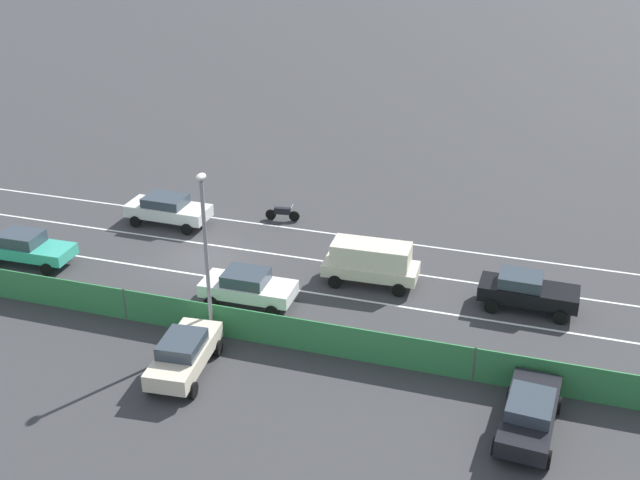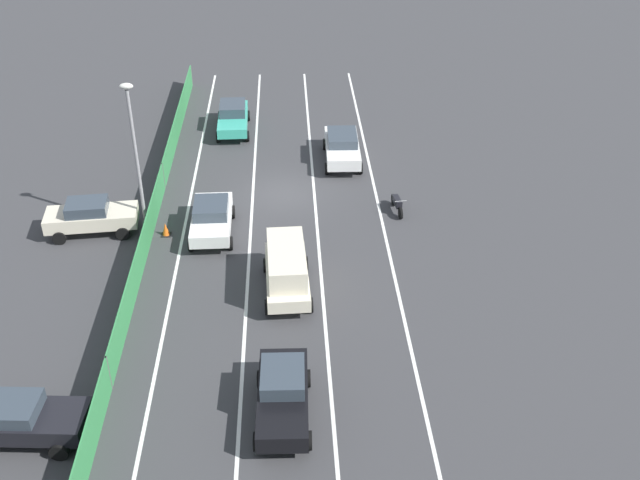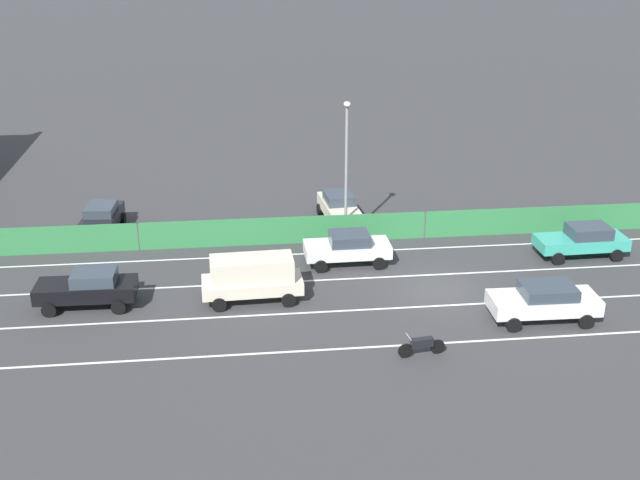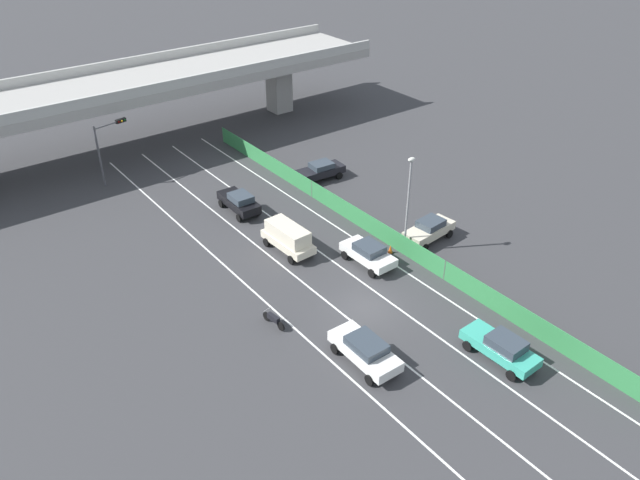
% 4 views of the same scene
% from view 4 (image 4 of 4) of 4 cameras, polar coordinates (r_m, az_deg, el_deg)
% --- Properties ---
extents(ground_plane, '(300.00, 300.00, 0.00)m').
position_cam_4_polar(ground_plane, '(40.17, 4.29, -6.26)').
color(ground_plane, '#38383A').
extents(lane_line_left_edge, '(0.14, 49.58, 0.01)m').
position_cam_4_polar(lane_line_left_edge, '(42.32, -6.78, -4.16)').
color(lane_line_left_edge, silver).
rests_on(lane_line_left_edge, ground).
extents(lane_line_mid_left, '(0.14, 49.58, 0.01)m').
position_cam_4_polar(lane_line_mid_left, '(43.69, -3.16, -2.67)').
color(lane_line_mid_left, silver).
rests_on(lane_line_mid_left, ground).
extents(lane_line_mid_right, '(0.14, 49.58, 0.01)m').
position_cam_4_polar(lane_line_mid_right, '(45.25, 0.22, -1.27)').
color(lane_line_mid_right, silver).
rests_on(lane_line_mid_right, ground).
extents(lane_line_right_edge, '(0.14, 49.58, 0.01)m').
position_cam_4_polar(lane_line_right_edge, '(46.98, 3.35, 0.04)').
color(lane_line_right_edge, silver).
rests_on(lane_line_right_edge, ground).
extents(elevated_overpass, '(49.90, 9.77, 7.49)m').
position_cam_4_polar(elevated_overpass, '(63.63, -16.24, 13.37)').
color(elevated_overpass, '#A09E99').
rests_on(elevated_overpass, ground).
extents(green_fence, '(0.10, 45.68, 1.50)m').
position_cam_4_polar(green_fence, '(47.43, 4.74, 1.37)').
color(green_fence, '#338447').
rests_on(green_fence, ground).
extents(car_taxi_teal, '(2.05, 4.61, 1.65)m').
position_cam_4_polar(car_taxi_teal, '(37.31, 16.37, -9.43)').
color(car_taxi_teal, teal).
rests_on(car_taxi_teal, ground).
extents(car_sedan_white, '(2.14, 4.66, 1.64)m').
position_cam_4_polar(car_sedan_white, '(35.74, 4.18, -10.04)').
color(car_sedan_white, white).
rests_on(car_sedan_white, ground).
extents(car_van_cream, '(2.11, 4.56, 2.08)m').
position_cam_4_polar(car_van_cream, '(45.05, -2.97, 0.31)').
color(car_van_cream, beige).
rests_on(car_van_cream, ground).
extents(car_sedan_black, '(2.00, 4.40, 1.68)m').
position_cam_4_polar(car_sedan_black, '(50.66, -7.45, 3.54)').
color(car_sedan_black, black).
rests_on(car_sedan_black, ground).
extents(car_hatchback_white, '(2.09, 4.28, 1.62)m').
position_cam_4_polar(car_hatchback_white, '(43.82, 4.47, -1.20)').
color(car_hatchback_white, silver).
rests_on(car_hatchback_white, ground).
extents(motorcycle, '(0.60, 1.95, 0.93)m').
position_cam_4_polar(motorcycle, '(38.54, -4.30, -7.30)').
color(motorcycle, black).
rests_on(motorcycle, ground).
extents(parked_sedan_cream, '(4.43, 2.24, 1.68)m').
position_cam_4_polar(parked_sedan_cream, '(47.12, 10.03, 0.97)').
color(parked_sedan_cream, beige).
rests_on(parked_sedan_cream, ground).
extents(parked_sedan_dark, '(4.65, 2.20, 1.60)m').
position_cam_4_polar(parked_sedan_dark, '(55.50, 0.00, 6.43)').
color(parked_sedan_dark, black).
rests_on(parked_sedan_dark, ground).
extents(traffic_light, '(3.14, 0.88, 5.58)m').
position_cam_4_polar(traffic_light, '(56.87, -18.96, 8.65)').
color(traffic_light, '#47474C').
rests_on(traffic_light, ground).
extents(street_lamp, '(0.60, 0.36, 7.49)m').
position_cam_4_polar(street_lamp, '(43.72, 8.15, 3.98)').
color(street_lamp, gray).
rests_on(street_lamp, ground).
extents(traffic_cone, '(0.47, 0.47, 0.66)m').
position_cam_4_polar(traffic_cone, '(45.48, 6.50, -0.86)').
color(traffic_cone, orange).
rests_on(traffic_cone, ground).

